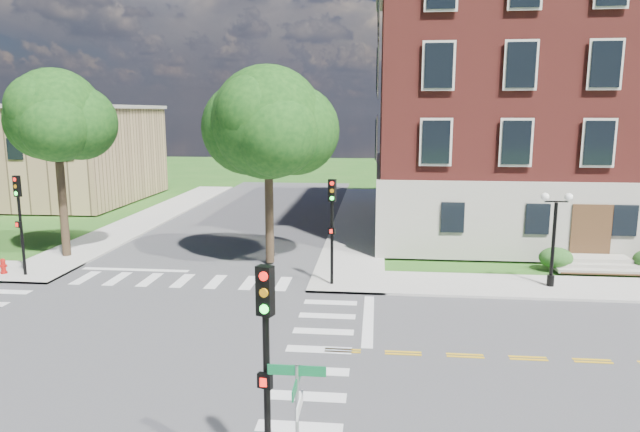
# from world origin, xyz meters

# --- Properties ---
(ground) EXTENTS (160.00, 160.00, 0.00)m
(ground) POSITION_xyz_m (0.00, 0.00, 0.00)
(ground) COLOR #235818
(ground) RESTS_ON ground
(road_ew) EXTENTS (90.00, 12.00, 0.01)m
(road_ew) POSITION_xyz_m (0.00, 0.00, 0.01)
(road_ew) COLOR #3D3D3F
(road_ew) RESTS_ON ground
(road_ns) EXTENTS (12.00, 90.00, 0.01)m
(road_ns) POSITION_xyz_m (0.00, 0.00, 0.01)
(road_ns) COLOR #3D3D3F
(road_ns) RESTS_ON ground
(sidewalk_ne) EXTENTS (34.00, 34.00, 0.12)m
(sidewalk_ne) POSITION_xyz_m (15.38, 15.38, 0.06)
(sidewalk_ne) COLOR #9E9B93
(sidewalk_ne) RESTS_ON ground
(crosswalk_east) EXTENTS (2.20, 10.20, 0.02)m
(crosswalk_east) POSITION_xyz_m (7.20, 0.00, 0.00)
(crosswalk_east) COLOR silver
(crosswalk_east) RESTS_ON ground
(stop_bar_east) EXTENTS (0.40, 5.50, 0.00)m
(stop_bar_east) POSITION_xyz_m (8.80, 3.00, 0.00)
(stop_bar_east) COLOR silver
(stop_bar_east) RESTS_ON ground
(main_building) EXTENTS (30.60, 22.40, 16.50)m
(main_building) POSITION_xyz_m (24.00, 21.99, 8.34)
(main_building) COLOR #A19C8E
(main_building) RESTS_ON ground
(secondary_building) EXTENTS (20.40, 15.40, 8.30)m
(secondary_building) POSITION_xyz_m (-22.00, 30.00, 4.28)
(secondary_building) COLOR #90734F
(secondary_building) RESTS_ON ground
(tree_c) EXTENTS (4.89, 4.89, 9.99)m
(tree_c) POSITION_xyz_m (-7.78, 10.88, 7.62)
(tree_c) COLOR black
(tree_c) RESTS_ON ground
(tree_d) EXTENTS (5.70, 5.70, 10.06)m
(tree_d) POSITION_xyz_m (3.55, 10.60, 7.31)
(tree_d) COLOR black
(tree_d) RESTS_ON ground
(traffic_signal_se) EXTENTS (0.37, 0.44, 4.80)m
(traffic_signal_se) POSITION_xyz_m (6.91, -7.36, 3.19)
(traffic_signal_se) COLOR black
(traffic_signal_se) RESTS_ON ground
(traffic_signal_ne) EXTENTS (0.37, 0.44, 4.80)m
(traffic_signal_ne) POSITION_xyz_m (7.06, 7.10, 3.19)
(traffic_signal_ne) COLOR black
(traffic_signal_ne) RESTS_ON ground
(traffic_signal_nw) EXTENTS (0.38, 0.46, 4.80)m
(traffic_signal_nw) POSITION_xyz_m (-7.76, 7.08, 3.19)
(traffic_signal_nw) COLOR black
(traffic_signal_nw) RESTS_ON ground
(twin_lamp_west) EXTENTS (1.36, 0.36, 4.23)m
(twin_lamp_west) POSITION_xyz_m (16.90, 7.79, 2.52)
(twin_lamp_west) COLOR black
(twin_lamp_west) RESTS_ON ground
(street_sign_pole) EXTENTS (1.10, 1.10, 3.10)m
(street_sign_pole) POSITION_xyz_m (7.62, -8.04, 2.31)
(street_sign_pole) COLOR gray
(street_sign_pole) RESTS_ON ground
(fire_hydrant) EXTENTS (0.35, 0.35, 0.75)m
(fire_hydrant) POSITION_xyz_m (-8.93, 7.19, 0.46)
(fire_hydrant) COLOR #9F100C
(fire_hydrant) RESTS_ON ground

